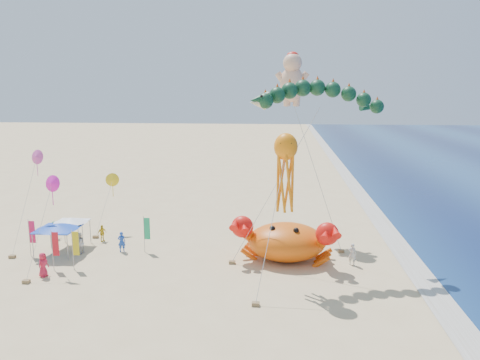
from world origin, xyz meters
name	(u,v)px	position (x,y,z in m)	size (l,w,h in m)	color
ground	(263,264)	(0.00, 0.00, 0.00)	(320.00, 320.00, 0.00)	#D1B784
foam_strip	(416,269)	(12.00, 0.00, 0.01)	(320.00, 320.00, 0.00)	silver
crab_inflatable	(286,240)	(1.89, 1.23, 1.67)	(8.62, 6.38, 3.78)	#E4580C
dragon_kite	(318,101)	(4.11, 1.24, 12.98)	(12.20, 6.04, 14.20)	#0E351F
cherub_kite	(292,78)	(2.25, 9.63, 14.92)	(5.79, 7.37, 17.30)	#F1B893
octopus_kite	(285,167)	(1.66, -3.34, 8.52)	(2.87, 4.98, 10.87)	orange
canopy_blue	(58,227)	(-17.39, 0.85, 2.44)	(3.52, 3.52, 2.71)	gray
canopy_white	(70,220)	(-17.17, 2.79, 2.44)	(2.98, 2.98, 2.71)	gray
feather_flags	(78,238)	(-14.95, -0.65, 2.01)	(9.87, 4.69, 3.20)	gray
beachgoers	(101,244)	(-13.88, 1.35, 0.88)	(27.98, 10.01, 1.86)	silver
small_kites	(69,181)	(-17.03, 2.72, 5.97)	(6.17, 13.54, 8.71)	#DB49A9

